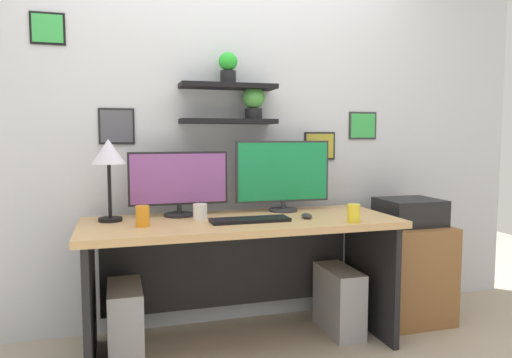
{
  "coord_description": "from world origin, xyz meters",
  "views": [
    {
      "loc": [
        -0.68,
        -2.59,
        1.22
      ],
      "look_at": [
        0.1,
        0.05,
        0.97
      ],
      "focal_mm": 33.37,
      "sensor_mm": 36.0,
      "label": 1
    }
  ],
  "objects_px": {
    "computer_tower_left": "(125,323)",
    "computer_tower_right": "(339,300)",
    "coffee_mug": "(200,212)",
    "printer": "(410,212)",
    "monitor_left": "(179,182)",
    "computer_mouse": "(307,216)",
    "monitor_right": "(283,174)",
    "desk_lamp": "(109,157)",
    "desk": "(239,252)",
    "pen_cup": "(354,213)",
    "water_cup": "(143,216)",
    "drawer_cabinet": "(408,271)",
    "keyboard": "(250,220)"
  },
  "relations": [
    {
      "from": "desk_lamp",
      "to": "water_cup",
      "type": "relative_size",
      "value": 4.15
    },
    {
      "from": "computer_tower_right",
      "to": "drawer_cabinet",
      "type": "bearing_deg",
      "value": 8.32
    },
    {
      "from": "monitor_right",
      "to": "desk_lamp",
      "type": "xyz_separation_m",
      "value": [
        -1.04,
        -0.07,
        0.13
      ]
    },
    {
      "from": "computer_tower_left",
      "to": "coffee_mug",
      "type": "bearing_deg",
      "value": 6.7
    },
    {
      "from": "coffee_mug",
      "to": "computer_tower_left",
      "type": "height_order",
      "value": "coffee_mug"
    },
    {
      "from": "desk_lamp",
      "to": "desk",
      "type": "bearing_deg",
      "value": -7.12
    },
    {
      "from": "computer_tower_left",
      "to": "printer",
      "type": "bearing_deg",
      "value": 3.23
    },
    {
      "from": "computer_mouse",
      "to": "coffee_mug",
      "type": "bearing_deg",
      "value": 167.1
    },
    {
      "from": "monitor_right",
      "to": "water_cup",
      "type": "height_order",
      "value": "monitor_right"
    },
    {
      "from": "pen_cup",
      "to": "desk_lamp",
      "type": "bearing_deg",
      "value": 162.21
    },
    {
      "from": "water_cup",
      "to": "computer_tower_right",
      "type": "height_order",
      "value": "water_cup"
    },
    {
      "from": "desk_lamp",
      "to": "drawer_cabinet",
      "type": "bearing_deg",
      "value": -1.12
    },
    {
      "from": "keyboard",
      "to": "desk",
      "type": "bearing_deg",
      "value": 99.49
    },
    {
      "from": "drawer_cabinet",
      "to": "computer_tower_left",
      "type": "height_order",
      "value": "drawer_cabinet"
    },
    {
      "from": "monitor_left",
      "to": "computer_mouse",
      "type": "bearing_deg",
      "value": -23.25
    },
    {
      "from": "computer_tower_right",
      "to": "desk_lamp",
      "type": "bearing_deg",
      "value": 175.04
    },
    {
      "from": "monitor_right",
      "to": "desk_lamp",
      "type": "bearing_deg",
      "value": -176.12
    },
    {
      "from": "desk_lamp",
      "to": "computer_tower_right",
      "type": "xyz_separation_m",
      "value": [
        1.35,
        -0.12,
        -0.91
      ]
    },
    {
      "from": "desk",
      "to": "monitor_left",
      "type": "xyz_separation_m",
      "value": [
        -0.33,
        0.16,
        0.41
      ]
    },
    {
      "from": "computer_mouse",
      "to": "desk_lamp",
      "type": "height_order",
      "value": "desk_lamp"
    },
    {
      "from": "desk",
      "to": "computer_tower_right",
      "type": "distance_m",
      "value": 0.72
    },
    {
      "from": "keyboard",
      "to": "computer_tower_right",
      "type": "xyz_separation_m",
      "value": [
        0.61,
        0.12,
        -0.56
      ]
    },
    {
      "from": "desk",
      "to": "computer_tower_right",
      "type": "bearing_deg",
      "value": -2.49
    },
    {
      "from": "desk_lamp",
      "to": "water_cup",
      "type": "distance_m",
      "value": 0.4
    },
    {
      "from": "monitor_left",
      "to": "computer_tower_left",
      "type": "distance_m",
      "value": 0.84
    },
    {
      "from": "desk",
      "to": "pen_cup",
      "type": "height_order",
      "value": "pen_cup"
    },
    {
      "from": "computer_mouse",
      "to": "printer",
      "type": "relative_size",
      "value": 0.24
    },
    {
      "from": "computer_tower_left",
      "to": "computer_tower_right",
      "type": "relative_size",
      "value": 1.04
    },
    {
      "from": "drawer_cabinet",
      "to": "printer",
      "type": "bearing_deg",
      "value": -90.0
    },
    {
      "from": "printer",
      "to": "computer_tower_left",
      "type": "relative_size",
      "value": 0.91
    },
    {
      "from": "keyboard",
      "to": "water_cup",
      "type": "distance_m",
      "value": 0.58
    },
    {
      "from": "monitor_right",
      "to": "computer_mouse",
      "type": "distance_m",
      "value": 0.37
    },
    {
      "from": "computer_mouse",
      "to": "desk_lamp",
      "type": "relative_size",
      "value": 0.2
    },
    {
      "from": "drawer_cabinet",
      "to": "computer_tower_right",
      "type": "xyz_separation_m",
      "value": [
        -0.55,
        -0.08,
        -0.12
      ]
    },
    {
      "from": "desk_lamp",
      "to": "computer_tower_left",
      "type": "distance_m",
      "value": 0.91
    },
    {
      "from": "water_cup",
      "to": "drawer_cabinet",
      "type": "distance_m",
      "value": 1.81
    },
    {
      "from": "computer_mouse",
      "to": "computer_tower_right",
      "type": "height_order",
      "value": "computer_mouse"
    },
    {
      "from": "desk_lamp",
      "to": "drawer_cabinet",
      "type": "distance_m",
      "value": 2.06
    },
    {
      "from": "desk_lamp",
      "to": "pen_cup",
      "type": "xyz_separation_m",
      "value": [
        1.28,
        -0.41,
        -0.31
      ]
    },
    {
      "from": "monitor_right",
      "to": "water_cup",
      "type": "distance_m",
      "value": 0.94
    },
    {
      "from": "monitor_left",
      "to": "computer_tower_right",
      "type": "bearing_deg",
      "value": -11.07
    },
    {
      "from": "monitor_left",
      "to": "desk_lamp",
      "type": "xyz_separation_m",
      "value": [
        -0.39,
        -0.07,
        0.16
      ]
    },
    {
      "from": "water_cup",
      "to": "desk_lamp",
      "type": "bearing_deg",
      "value": 128.13
    },
    {
      "from": "pen_cup",
      "to": "printer",
      "type": "xyz_separation_m",
      "value": [
        0.61,
        0.38,
        -0.08
      ]
    },
    {
      "from": "coffee_mug",
      "to": "water_cup",
      "type": "relative_size",
      "value": 0.82
    },
    {
      "from": "printer",
      "to": "pen_cup",
      "type": "bearing_deg",
      "value": -148.61
    },
    {
      "from": "pen_cup",
      "to": "printer",
      "type": "bearing_deg",
      "value": 31.39
    },
    {
      "from": "desk",
      "to": "printer",
      "type": "bearing_deg",
      "value": 2.54
    },
    {
      "from": "desk",
      "to": "monitor_left",
      "type": "relative_size",
      "value": 3.05
    },
    {
      "from": "keyboard",
      "to": "computer_tower_right",
      "type": "distance_m",
      "value": 0.83
    }
  ]
}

